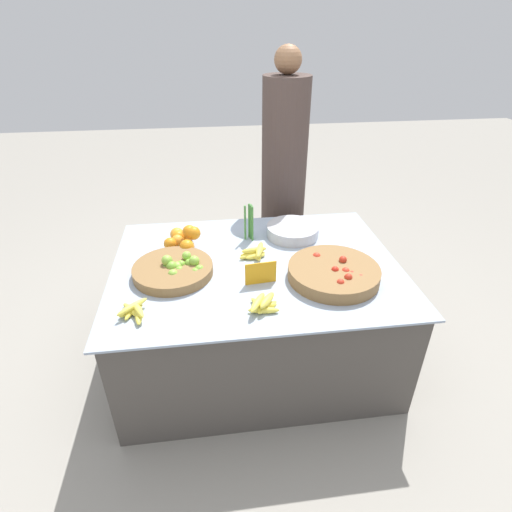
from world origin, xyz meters
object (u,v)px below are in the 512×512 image
tomato_basket (334,273)px  vendor_person (283,183)px  metal_bowl (293,231)px  price_sign (260,273)px  lime_bowl (174,269)px

tomato_basket → vendor_person: (-0.06, 1.04, 0.09)m
metal_bowl → price_sign: price_sign is taller
metal_bowl → vendor_person: (0.05, 0.56, 0.09)m
metal_bowl → vendor_person: size_ratio=0.19×
tomato_basket → price_sign: (-0.37, 0.01, 0.03)m
tomato_basket → price_sign: bearing=179.2°
lime_bowl → metal_bowl: (0.69, 0.34, 0.00)m
tomato_basket → metal_bowl: 0.49m
price_sign → metal_bowl: bearing=55.3°
tomato_basket → vendor_person: size_ratio=0.28×
metal_bowl → tomato_basket: bearing=-77.1°
metal_bowl → price_sign: size_ratio=2.00×
price_sign → vendor_person: vendor_person is taller
tomato_basket → metal_bowl: tomato_basket is taller
metal_bowl → vendor_person: 0.57m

